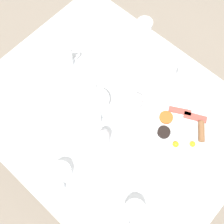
% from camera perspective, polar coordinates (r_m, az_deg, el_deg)
% --- Properties ---
extents(ground_plane, '(8.00, 8.00, 0.00)m').
position_cam_1_polar(ground_plane, '(2.09, 0.00, -8.53)').
color(ground_plane, gray).
extents(table, '(0.93, 1.16, 0.77)m').
position_cam_1_polar(table, '(1.43, 0.00, -1.45)').
color(table, silver).
rests_on(table, ground_plane).
extents(breakfast_plate, '(0.31, 0.31, 0.04)m').
position_cam_1_polar(breakfast_plate, '(1.36, 12.61, -3.14)').
color(breakfast_plate, white).
rests_on(breakfast_plate, table).
extents(teapot_near, '(0.18, 0.11, 0.11)m').
position_cam_1_polar(teapot_near, '(1.46, -9.22, 9.33)').
color(teapot_near, white).
rests_on(teapot_near, table).
extents(teapot_far, '(0.13, 0.16, 0.11)m').
position_cam_1_polar(teapot_far, '(1.34, -2.73, 1.72)').
color(teapot_far, white).
rests_on(teapot_far, table).
extents(teacup_with_saucer_left, '(0.14, 0.14, 0.06)m').
position_cam_1_polar(teacup_with_saucer_left, '(1.24, 4.14, -17.62)').
color(teacup_with_saucer_left, white).
rests_on(teacup_with_saucer_left, table).
extents(teacup_with_saucer_right, '(0.14, 0.14, 0.06)m').
position_cam_1_polar(teacup_with_saucer_right, '(1.27, -9.19, -10.98)').
color(teacup_with_saucer_right, white).
rests_on(teacup_with_saucer_right, table).
extents(water_glass_tall, '(0.07, 0.07, 0.12)m').
position_cam_1_polar(water_glass_tall, '(1.53, 5.82, 14.65)').
color(water_glass_tall, white).
rests_on(water_glass_tall, table).
extents(creamer_jug, '(0.09, 0.06, 0.06)m').
position_cam_1_polar(creamer_jug, '(1.46, 13.03, 6.75)').
color(creamer_jug, white).
rests_on(creamer_jug, table).
extents(pepper_grinder, '(0.05, 0.05, 0.10)m').
position_cam_1_polar(pepper_grinder, '(1.34, 4.67, 1.98)').
color(pepper_grinder, '#BCBCC1').
rests_on(pepper_grinder, table).
extents(salt_grinder, '(0.05, 0.05, 0.10)m').
position_cam_1_polar(salt_grinder, '(1.27, -1.49, -4.63)').
color(salt_grinder, '#BCBCC1').
rests_on(salt_grinder, table).
extents(napkin_folded, '(0.16, 0.19, 0.01)m').
position_cam_1_polar(napkin_folded, '(1.59, -0.75, 14.83)').
color(napkin_folded, white).
rests_on(napkin_folded, table).
extents(fork_by_plate, '(0.06, 0.17, 0.00)m').
position_cam_1_polar(fork_by_plate, '(1.37, -12.79, -2.80)').
color(fork_by_plate, silver).
rests_on(fork_by_plate, table).
extents(knife_by_plate, '(0.06, 0.20, 0.00)m').
position_cam_1_polar(knife_by_plate, '(1.48, -18.78, 2.95)').
color(knife_by_plate, silver).
rests_on(knife_by_plate, table).
extents(spoon_for_tea, '(0.16, 0.06, 0.00)m').
position_cam_1_polar(spoon_for_tea, '(1.30, 13.20, -14.15)').
color(spoon_for_tea, silver).
rests_on(spoon_for_tea, table).
extents(fork_spare, '(0.14, 0.11, 0.00)m').
position_cam_1_polar(fork_spare, '(1.45, 6.29, 5.79)').
color(fork_spare, silver).
rests_on(fork_spare, table).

